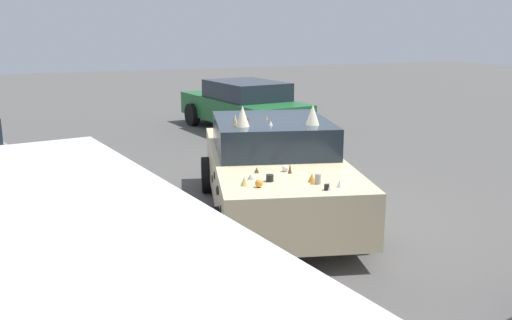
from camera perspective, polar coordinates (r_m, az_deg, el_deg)
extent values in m
plane|color=#514F4C|center=(8.74, 1.82, -5.57)|extent=(60.00, 60.00, 0.00)
cube|color=beige|center=(8.56, 1.85, -1.63)|extent=(4.86, 2.99, 0.72)
cube|color=#1E2833|center=(8.68, 1.61, 2.59)|extent=(2.38, 2.17, 0.47)
cylinder|color=black|center=(7.57, 10.69, -6.39)|extent=(0.65, 0.38, 0.62)
cylinder|color=black|center=(7.23, -3.87, -7.14)|extent=(0.65, 0.38, 0.62)
cylinder|color=black|center=(10.15, 5.86, -1.12)|extent=(0.65, 0.38, 0.62)
cylinder|color=black|center=(9.90, -4.88, -1.47)|extent=(0.65, 0.38, 0.62)
ellipsoid|color=black|center=(8.65, -4.43, -1.90)|extent=(0.20, 0.07, 0.11)
ellipsoid|color=black|center=(7.72, 10.08, -4.52)|extent=(0.12, 0.05, 0.16)
ellipsoid|color=black|center=(7.31, -3.91, -2.95)|extent=(0.18, 0.07, 0.08)
ellipsoid|color=black|center=(7.43, 10.76, -4.31)|extent=(0.11, 0.05, 0.12)
ellipsoid|color=black|center=(8.47, 8.39, -1.34)|extent=(0.13, 0.05, 0.08)
ellipsoid|color=black|center=(7.20, -3.86, -3.09)|extent=(0.18, 0.07, 0.12)
ellipsoid|color=black|center=(7.99, -4.22, -1.58)|extent=(0.15, 0.06, 0.12)
ellipsoid|color=black|center=(8.01, 9.38, -3.45)|extent=(0.11, 0.05, 0.14)
ellipsoid|color=black|center=(6.76, -3.59, -5.02)|extent=(0.12, 0.05, 0.11)
ellipsoid|color=black|center=(8.02, 9.35, -3.27)|extent=(0.13, 0.05, 0.10)
ellipsoid|color=black|center=(7.54, 10.48, -4.26)|extent=(0.11, 0.05, 0.14)
ellipsoid|color=black|center=(7.50, -3.98, -3.13)|extent=(0.19, 0.07, 0.11)
cone|color=silver|center=(6.74, 8.44, -2.35)|extent=(0.10, 0.10, 0.09)
cone|color=orange|center=(6.92, 5.66, -1.76)|extent=(0.13, 0.13, 0.12)
cylinder|color=gray|center=(6.84, 6.27, -1.91)|extent=(0.10, 0.10, 0.13)
cone|color=silver|center=(6.60, 7.40, -2.60)|extent=(0.10, 0.10, 0.11)
cylinder|color=black|center=(6.92, 1.40, -1.83)|extent=(0.13, 0.13, 0.09)
cone|color=gray|center=(7.01, -0.54, -1.72)|extent=(0.13, 0.13, 0.07)
sphere|color=orange|center=(6.67, 0.31, -2.37)|extent=(0.10, 0.10, 0.10)
cone|color=#51381E|center=(7.32, 0.06, -1.03)|extent=(0.09, 0.09, 0.07)
cone|color=tan|center=(6.73, -1.18, -2.16)|extent=(0.13, 0.13, 0.11)
sphere|color=silver|center=(7.39, 2.96, -0.85)|extent=(0.09, 0.09, 0.09)
cone|color=#51381E|center=(7.30, 3.45, -0.88)|extent=(0.07, 0.07, 0.12)
cylinder|color=black|center=(6.61, 7.16, -2.75)|extent=(0.09, 0.09, 0.07)
cylinder|color=#51381E|center=(8.52, -0.97, 4.15)|extent=(0.08, 0.08, 0.05)
cone|color=silver|center=(8.28, -1.47, 4.05)|extent=(0.11, 0.11, 0.10)
cone|color=silver|center=(8.12, 1.50, 3.75)|extent=(0.07, 0.07, 0.07)
cone|color=tan|center=(8.31, -1.45, 4.01)|extent=(0.11, 0.11, 0.08)
cone|color=#A87A38|center=(8.65, 1.10, 4.31)|extent=(0.06, 0.06, 0.06)
cone|color=#A87A38|center=(8.12, -2.03, 3.80)|extent=(0.09, 0.09, 0.08)
cone|color=gray|center=(8.49, -2.14, 4.32)|extent=(0.06, 0.06, 0.11)
cone|color=beige|center=(8.18, 5.75, 4.57)|extent=(0.20, 0.20, 0.30)
cone|color=beige|center=(8.01, -1.37, 4.45)|extent=(0.20, 0.20, 0.30)
cylinder|color=black|center=(9.63, -22.48, -2.79)|extent=(0.69, 0.37, 0.65)
cube|color=#1E602D|center=(15.70, -1.38, 5.15)|extent=(4.75, 2.32, 0.63)
cube|color=#1E2833|center=(15.43, -0.99, 7.08)|extent=(2.47, 1.88, 0.48)
cylinder|color=black|center=(16.60, -6.45, 4.59)|extent=(0.67, 0.30, 0.65)
cylinder|color=black|center=(17.38, -1.09, 5.07)|extent=(0.67, 0.30, 0.65)
cylinder|color=black|center=(14.09, -1.73, 3.11)|extent=(0.67, 0.30, 0.65)
cylinder|color=black|center=(15.01, 4.23, 3.71)|extent=(0.67, 0.30, 0.65)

